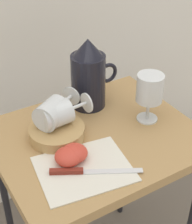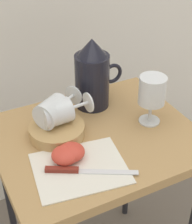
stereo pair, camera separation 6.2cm
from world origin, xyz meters
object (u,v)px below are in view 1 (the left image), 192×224
at_px(pitcher, 89,79).
at_px(wine_glass_tipped_far, 57,114).
at_px(table, 96,152).
at_px(wine_glass_upright, 150,91).
at_px(apple_half_right, 74,153).
at_px(basket_tray, 57,132).
at_px(knife, 82,171).
at_px(apple_half_left, 68,156).
at_px(wine_glass_tipped_near, 53,113).

height_order(pitcher, wine_glass_tipped_far, pitcher).
height_order(table, wine_glass_upright, wine_glass_upright).
bearing_deg(apple_half_right, table, 30.98).
bearing_deg(basket_tray, apple_half_right, -91.77).
xyz_separation_m(table, apple_half_right, (-0.10, -0.06, 0.09)).
height_order(basket_tray, wine_glass_upright, wine_glass_upright).
height_order(pitcher, knife, pitcher).
height_order(pitcher, wine_glass_upright, pitcher).
bearing_deg(wine_glass_upright, table, 175.66).
height_order(wine_glass_upright, apple_half_right, wine_glass_upright).
bearing_deg(knife, table, 46.58).
bearing_deg(wine_glass_tipped_far, wine_glass_upright, -15.15).
bearing_deg(apple_half_left, wine_glass_tipped_near, 80.18).
bearing_deg(wine_glass_tipped_far, table, -32.71).
bearing_deg(wine_glass_tipped_near, knife, -93.66).
height_order(wine_glass_tipped_far, knife, wine_glass_tipped_far).
distance_m(table, pitcher, 0.23).
relative_size(table, wine_glass_tipped_far, 4.38).
xyz_separation_m(basket_tray, wine_glass_tipped_far, (0.01, 0.01, 0.05)).
distance_m(table, basket_tray, 0.14).
xyz_separation_m(basket_tray, knife, (-0.01, -0.17, -0.01)).
bearing_deg(pitcher, basket_tray, -148.13).
bearing_deg(pitcher, wine_glass_tipped_far, -149.53).
bearing_deg(apple_half_right, apple_half_left, -168.72).
height_order(pitcher, apple_half_left, pitcher).
distance_m(table, apple_half_right, 0.15).
relative_size(basket_tray, pitcher, 0.70).
distance_m(wine_glass_tipped_far, knife, 0.19).
bearing_deg(knife, wine_glass_upright, 20.18).
height_order(basket_tray, wine_glass_tipped_far, wine_glass_tipped_far).
bearing_deg(wine_glass_tipped_near, pitcher, 26.28).
relative_size(pitcher, wine_glass_tipped_near, 1.41).
height_order(wine_glass_tipped_near, apple_half_right, wine_glass_tipped_near).
relative_size(apple_half_left, knife, 0.33).
distance_m(table, wine_glass_upright, 0.24).
relative_size(basket_tray, wine_glass_tipped_near, 0.99).
height_order(basket_tray, pitcher, pitcher).
distance_m(basket_tray, wine_glass_tipped_far, 0.06).
bearing_deg(wine_glass_upright, knife, -159.82).
bearing_deg(wine_glass_tipped_far, apple_half_right, -96.04).
distance_m(table, wine_glass_tipped_near, 0.19).
relative_size(wine_glass_tipped_near, apple_half_left, 2.26).
xyz_separation_m(pitcher, knife, (-0.18, -0.27, -0.08)).
xyz_separation_m(table, apple_half_left, (-0.12, -0.07, 0.09)).
distance_m(pitcher, apple_half_right, 0.28).
xyz_separation_m(table, pitcher, (0.06, 0.15, 0.16)).
bearing_deg(wine_glass_upright, wine_glass_tipped_near, 163.32).
bearing_deg(pitcher, knife, -123.19).
distance_m(pitcher, wine_glass_upright, 0.20).
height_order(wine_glass_tipped_far, apple_half_left, wine_glass_tipped_far).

